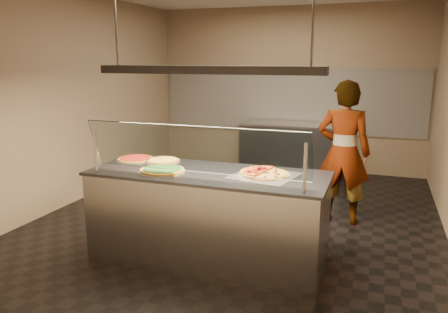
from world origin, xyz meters
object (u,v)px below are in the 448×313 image
(pizza_tomato, at_px, (136,159))
(pizza_spatula, at_px, (157,160))
(perforated_tray, at_px, (265,175))
(half_pizza_sausage, at_px, (276,174))
(serving_counter, at_px, (208,215))
(half_pizza_pepperoni, at_px, (253,171))
(worker, at_px, (343,153))
(prep_table, at_px, (291,149))
(sneeze_guard, at_px, (194,150))
(heat_lamp_housing, at_px, (207,70))
(pizza_cheese, at_px, (163,161))
(pizza_spinach, at_px, (163,170))

(pizza_tomato, bearing_deg, pizza_spatula, -8.96)
(perforated_tray, xyz_separation_m, half_pizza_sausage, (0.12, -0.00, 0.02))
(serving_counter, bearing_deg, half_pizza_sausage, 3.73)
(serving_counter, xyz_separation_m, half_pizza_pepperoni, (0.47, 0.05, 0.50))
(half_pizza_pepperoni, height_order, worker, worker)
(serving_counter, relative_size, pizza_spatula, 8.84)
(half_pizza_pepperoni, relative_size, prep_table, 0.29)
(half_pizza_pepperoni, distance_m, worker, 1.68)
(sneeze_guard, bearing_deg, heat_lamp_housing, 90.00)
(serving_counter, distance_m, prep_table, 3.71)
(sneeze_guard, height_order, half_pizza_sausage, sneeze_guard)
(pizza_cheese, xyz_separation_m, worker, (1.85, 1.30, -0.04))
(sneeze_guard, xyz_separation_m, worker, (1.21, 1.90, -0.32))
(pizza_cheese, bearing_deg, heat_lamp_housing, -21.35)
(pizza_spatula, xyz_separation_m, heat_lamp_housing, (0.68, -0.18, 0.99))
(pizza_tomato, bearing_deg, sneeze_guard, -30.45)
(pizza_cheese, bearing_deg, half_pizza_pepperoni, -10.35)
(half_pizza_sausage, height_order, heat_lamp_housing, heat_lamp_housing)
(heat_lamp_housing, bearing_deg, prep_table, 88.04)
(half_pizza_pepperoni, xyz_separation_m, pizza_spinach, (-0.91, -0.19, -0.02))
(pizza_spatula, relative_size, worker, 0.15)
(serving_counter, relative_size, pizza_spinach, 5.09)
(prep_table, bearing_deg, pizza_cheese, -102.44)
(sneeze_guard, relative_size, pizza_cheese, 5.58)
(sneeze_guard, bearing_deg, pizza_cheese, 137.04)
(half_pizza_pepperoni, bearing_deg, serving_counter, -174.27)
(perforated_tray, bearing_deg, worker, 67.35)
(pizza_spinach, relative_size, pizza_cheese, 1.22)
(half_pizza_sausage, bearing_deg, sneeze_guard, -150.93)
(serving_counter, height_order, pizza_tomato, pizza_tomato)
(pizza_tomato, relative_size, pizza_spatula, 1.55)
(pizza_spatula, distance_m, prep_table, 3.65)
(perforated_tray, bearing_deg, pizza_spinach, -169.58)
(serving_counter, relative_size, sneeze_guard, 1.11)
(pizza_spinach, distance_m, worker, 2.37)
(half_pizza_pepperoni, height_order, prep_table, half_pizza_pepperoni)
(serving_counter, xyz_separation_m, worker, (1.21, 1.55, 0.44))
(sneeze_guard, xyz_separation_m, pizza_spinach, (-0.44, 0.20, -0.28))
(pizza_spinach, bearing_deg, worker, 45.70)
(perforated_tray, height_order, half_pizza_sausage, half_pizza_sausage)
(half_pizza_pepperoni, distance_m, pizza_cheese, 1.12)
(heat_lamp_housing, bearing_deg, worker, 52.03)
(sneeze_guard, distance_m, pizza_spatula, 0.90)
(perforated_tray, xyz_separation_m, pizza_tomato, (-1.56, 0.19, 0.01))
(half_pizza_pepperoni, relative_size, pizza_tomato, 1.22)
(pizza_spinach, bearing_deg, sneeze_guard, -24.57)
(pizza_cheese, height_order, prep_table, pizza_cheese)
(pizza_spinach, height_order, heat_lamp_housing, heat_lamp_housing)
(perforated_tray, bearing_deg, heat_lamp_housing, -175.42)
(sneeze_guard, bearing_deg, half_pizza_sausage, 29.07)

